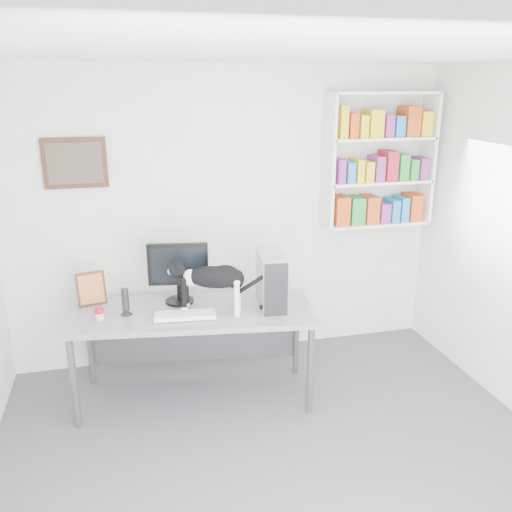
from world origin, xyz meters
name	(u,v)px	position (x,y,z in m)	size (l,w,h in m)	color
room	(296,297)	(0.00, 0.00, 1.35)	(4.01, 4.01, 2.70)	#4A4A4E
bookshelf	(379,160)	(1.40, 1.85, 1.85)	(1.03, 0.28, 1.24)	white
wall_art	(75,163)	(-1.30, 1.97, 1.90)	(0.52, 0.04, 0.42)	#482417
desk	(195,355)	(-0.46, 1.23, 0.40)	(1.92, 0.75, 0.80)	slate
monitor	(178,273)	(-0.54, 1.42, 1.06)	(0.49, 0.23, 0.52)	black
keyboard	(185,315)	(-0.53, 1.11, 0.82)	(0.47, 0.18, 0.04)	white
pc_tower	(271,280)	(0.18, 1.17, 1.02)	(0.20, 0.44, 0.44)	#B1B1B6
speaker	(125,301)	(-0.98, 1.27, 0.91)	(0.10, 0.10, 0.23)	black
leaning_print	(91,288)	(-1.24, 1.55, 0.94)	(0.23, 0.09, 0.29)	#482417
soup_can	(99,313)	(-1.18, 1.23, 0.85)	(0.06, 0.06, 0.10)	red
cat	(213,289)	(-0.31, 1.12, 1.00)	(0.67, 0.18, 0.41)	black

